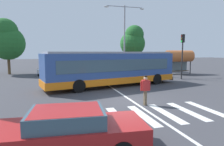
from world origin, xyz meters
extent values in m
plane|color=#3D3D42|center=(0.00, 0.00, 0.00)|extent=(160.00, 160.00, 0.00)
cylinder|color=black|center=(4.30, 7.34, 0.50)|extent=(1.04, 0.53, 1.00)
cylinder|color=black|center=(4.86, 5.07, 0.50)|extent=(1.04, 0.53, 1.00)
cylinder|color=black|center=(-3.15, 5.51, 0.50)|extent=(1.04, 0.53, 1.00)
cylinder|color=black|center=(-2.59, 3.23, 0.50)|extent=(1.04, 0.53, 1.00)
cube|color=#2D4C8E|center=(0.62, 5.23, 1.62)|extent=(12.25, 5.34, 2.55)
cube|color=orange|center=(0.62, 5.23, 0.62)|extent=(12.37, 5.40, 0.55)
cube|color=#3D5666|center=(0.62, 5.23, 1.93)|extent=(10.87, 5.05, 0.96)
cube|color=#3D5666|center=(6.44, 6.66, 1.83)|extent=(0.58, 2.19, 1.63)
cube|color=black|center=(6.44, 6.66, 2.72)|extent=(0.52, 1.90, 0.28)
cube|color=#99999E|center=(0.62, 5.23, 2.98)|extent=(11.74, 5.03, 0.16)
cube|color=#28282B|center=(6.56, 6.69, 0.43)|extent=(0.73, 2.50, 0.36)
cylinder|color=brown|center=(0.71, -1.22, 0.42)|extent=(0.16, 0.16, 0.85)
cylinder|color=brown|center=(0.70, -1.34, 0.42)|extent=(0.16, 0.16, 0.85)
cube|color=#B22323|center=(0.71, -1.28, 1.15)|extent=(0.43, 0.30, 0.60)
cylinder|color=#B22323|center=(0.47, -1.25, 1.12)|extent=(0.10, 0.10, 0.55)
cylinder|color=#B22323|center=(0.95, -1.30, 1.12)|extent=(0.10, 0.10, 0.55)
sphere|color=tan|center=(0.71, -1.28, 1.56)|extent=(0.22, 0.22, 0.22)
sphere|color=black|center=(0.71, -1.28, 1.63)|extent=(0.19, 0.19, 0.19)
cylinder|color=black|center=(-2.28, -4.78, 0.32)|extent=(0.65, 0.25, 0.64)
cylinder|color=black|center=(-5.06, -4.57, 0.32)|extent=(0.65, 0.25, 0.64)
cube|color=#AD1E1E|center=(-3.74, -5.51, 0.64)|extent=(4.63, 2.16, 0.52)
cube|color=#3D5666|center=(-3.83, -5.50, 1.12)|extent=(2.28, 1.76, 0.44)
cube|color=#AD1E1E|center=(-3.83, -5.50, 1.30)|extent=(2.09, 1.68, 0.09)
cylinder|color=black|center=(-6.15, 17.38, 0.32)|extent=(0.26, 0.66, 0.64)
cylinder|color=black|center=(-4.48, 17.22, 0.32)|extent=(0.26, 0.66, 0.64)
cylinder|color=black|center=(-6.41, 14.61, 0.32)|extent=(0.26, 0.66, 0.64)
cylinder|color=black|center=(-4.74, 14.45, 0.32)|extent=(0.26, 0.66, 0.64)
cube|color=#B7BABF|center=(-5.44, 15.92, 0.64)|extent=(2.24, 4.65, 0.52)
cube|color=#3D5666|center=(-5.45, 15.83, 1.12)|extent=(1.80, 2.30, 0.44)
cube|color=#B7BABF|center=(-5.45, 15.83, 1.30)|extent=(1.71, 2.12, 0.09)
cylinder|color=black|center=(-3.26, 17.28, 0.32)|extent=(0.24, 0.65, 0.64)
cylinder|color=black|center=(-1.59, 17.17, 0.32)|extent=(0.24, 0.65, 0.64)
cylinder|color=black|center=(-3.43, 14.49, 0.32)|extent=(0.24, 0.65, 0.64)
cylinder|color=black|center=(-1.76, 14.39, 0.32)|extent=(0.24, 0.65, 0.64)
cube|color=#38383D|center=(-2.51, 15.83, 0.64)|extent=(2.09, 4.60, 0.52)
cube|color=#3D5666|center=(-2.52, 15.74, 1.12)|extent=(1.73, 2.25, 0.44)
cube|color=#38383D|center=(-2.52, 15.74, 1.30)|extent=(1.65, 2.07, 0.09)
cylinder|color=black|center=(-0.67, 17.70, 0.32)|extent=(0.24, 0.65, 0.64)
cylinder|color=black|center=(1.01, 17.61, 0.32)|extent=(0.24, 0.65, 0.64)
cylinder|color=black|center=(-0.82, 14.91, 0.32)|extent=(0.24, 0.65, 0.64)
cylinder|color=black|center=(0.85, 14.82, 0.32)|extent=(0.24, 0.65, 0.64)
cube|color=#196B70|center=(0.09, 16.26, 0.64)|extent=(2.07, 4.59, 0.52)
cube|color=#3D5666|center=(0.09, 16.17, 1.12)|extent=(1.72, 2.25, 0.44)
cube|color=#196B70|center=(0.09, 16.17, 1.30)|extent=(1.64, 2.06, 0.09)
cylinder|color=black|center=(2.18, 17.62, 0.32)|extent=(0.27, 0.66, 0.64)
cylinder|color=black|center=(3.84, 17.44, 0.32)|extent=(0.27, 0.66, 0.64)
cylinder|color=black|center=(1.87, 14.85, 0.32)|extent=(0.27, 0.66, 0.64)
cylinder|color=black|center=(3.53, 14.67, 0.32)|extent=(0.27, 0.66, 0.64)
cube|color=#C6B793|center=(2.85, 16.15, 0.64)|extent=(2.31, 4.67, 0.52)
cube|color=#3D5666|center=(2.84, 16.06, 1.12)|extent=(1.83, 2.32, 0.44)
cube|color=#C6B793|center=(2.84, 16.06, 1.30)|extent=(1.74, 2.14, 0.09)
cylinder|color=black|center=(4.59, 17.80, 0.32)|extent=(0.22, 0.65, 0.64)
cylinder|color=black|center=(6.26, 17.74, 0.32)|extent=(0.22, 0.65, 0.64)
cylinder|color=black|center=(4.48, 15.02, 0.32)|extent=(0.22, 0.65, 0.64)
cylinder|color=black|center=(6.15, 14.95, 0.32)|extent=(0.22, 0.65, 0.64)
cube|color=#AD1E1E|center=(5.37, 16.38, 0.64)|extent=(1.99, 4.57, 0.52)
cube|color=#3D5666|center=(5.37, 16.29, 1.12)|extent=(1.68, 2.22, 0.44)
cube|color=#AD1E1E|center=(5.37, 16.29, 1.30)|extent=(1.60, 2.04, 0.09)
cylinder|color=#28282B|center=(9.29, 7.48, 2.04)|extent=(0.14, 0.14, 4.07)
cube|color=black|center=(9.29, 7.48, 4.52)|extent=(0.28, 0.32, 0.90)
cylinder|color=#410907|center=(9.12, 7.48, 4.79)|extent=(0.04, 0.20, 0.20)
cylinder|color=#463707|center=(9.12, 7.48, 4.49)|extent=(0.04, 0.20, 0.20)
cylinder|color=green|center=(9.12, 7.48, 4.19)|extent=(0.04, 0.20, 0.20)
cylinder|color=#28282B|center=(10.06, 11.80, 1.15)|extent=(0.12, 0.12, 2.30)
cylinder|color=#28282B|center=(13.75, 11.80, 1.15)|extent=(0.12, 0.12, 2.30)
cube|color=slate|center=(11.91, 12.50, 1.26)|extent=(3.54, 0.04, 1.93)
cylinder|color=#BC602D|center=(11.91, 11.80, 2.48)|extent=(3.76, 1.54, 1.54)
cube|color=#4C3823|center=(11.91, 11.80, 0.45)|extent=(2.95, 0.36, 0.08)
cylinder|color=#939399|center=(4.30, 12.68, 4.45)|extent=(0.20, 0.20, 8.89)
cylinder|color=#939399|center=(5.49, 12.68, 8.74)|extent=(2.39, 0.10, 0.10)
ellipsoid|color=silver|center=(6.68, 12.68, 8.61)|extent=(0.60, 0.32, 0.20)
cylinder|color=#939399|center=(3.10, 12.68, 8.74)|extent=(2.39, 0.10, 0.10)
ellipsoid|color=silver|center=(1.91, 12.68, 8.61)|extent=(0.60, 0.32, 0.20)
cylinder|color=brown|center=(-10.50, 17.95, 1.32)|extent=(0.36, 0.36, 2.64)
sphere|color=#236028|center=(-10.50, 17.95, 4.22)|extent=(4.50, 4.50, 4.50)
sphere|color=#236028|center=(-10.73, 17.75, 5.79)|extent=(3.37, 3.37, 3.37)
cylinder|color=brown|center=(7.90, 18.95, 1.49)|extent=(0.36, 0.36, 2.97)
sphere|color=#236028|center=(7.90, 18.95, 4.41)|extent=(4.10, 4.10, 4.10)
sphere|color=#236028|center=(8.07, 18.65, 5.84)|extent=(3.08, 3.08, 3.08)
cube|color=silver|center=(-3.88, -2.89, 0.00)|extent=(0.45, 3.19, 0.01)
cube|color=silver|center=(-2.65, -2.89, 0.00)|extent=(0.45, 3.19, 0.01)
cube|color=silver|center=(-1.41, -2.89, 0.00)|extent=(0.45, 3.19, 0.01)
cube|color=silver|center=(-0.17, -2.89, 0.00)|extent=(0.45, 3.19, 0.01)
cube|color=silver|center=(1.06, -2.89, 0.00)|extent=(0.45, 3.19, 0.01)
cube|color=silver|center=(2.30, -2.89, 0.00)|extent=(0.45, 3.19, 0.01)
cube|color=silver|center=(3.54, -2.89, 0.00)|extent=(0.45, 3.19, 0.01)
cube|color=silver|center=(0.33, 2.00, 0.00)|extent=(0.16, 24.00, 0.01)
camera|label=1|loc=(-4.03, -11.20, 3.03)|focal=31.04mm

